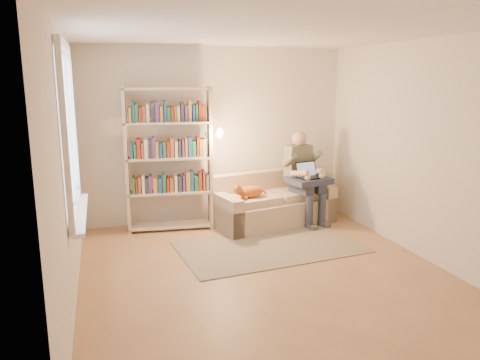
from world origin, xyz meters
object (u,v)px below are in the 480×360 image
object	(u,v)px
laptop	(308,174)
sofa	(272,205)
person	(303,173)
cat	(251,191)
bookshelf	(169,152)

from	to	relation	value
laptop	sofa	bearing A→B (deg)	148.29
person	laptop	bearing A→B (deg)	-94.59
cat	laptop	distance (m)	0.91
person	laptop	xyz separation A→B (m)	(0.02, -0.13, 0.01)
bookshelf	person	bearing A→B (deg)	-0.26
bookshelf	cat	bearing A→B (deg)	-12.50
laptop	bookshelf	distance (m)	2.04
cat	bookshelf	world-z (taller)	bookshelf
person	laptop	world-z (taller)	person
laptop	bookshelf	xyz separation A→B (m)	(-1.98, 0.34, 0.36)
sofa	bookshelf	bearing A→B (deg)	161.85
cat	bookshelf	size ratio (longest dim) A/B	0.27
sofa	bookshelf	xyz separation A→B (m)	(-1.50, 0.16, 0.85)
cat	laptop	bearing A→B (deg)	-10.26
person	bookshelf	size ratio (longest dim) A/B	0.67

